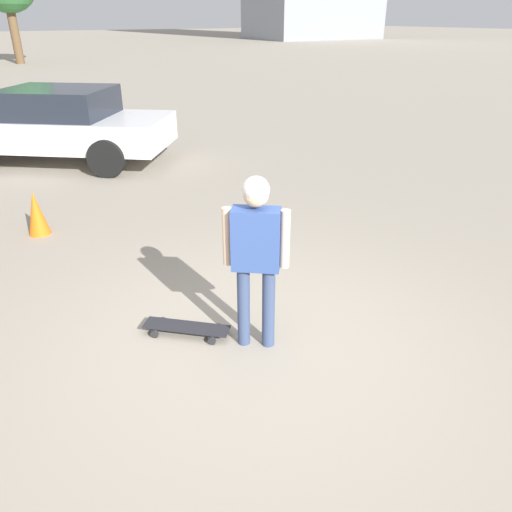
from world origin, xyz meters
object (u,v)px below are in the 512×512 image
(car_parked_near, at_px, (57,124))
(traffic_cone, at_px, (36,213))
(skateboard, at_px, (187,328))
(person, at_px, (256,245))

(car_parked_near, distance_m, traffic_cone, 3.99)
(skateboard, bearing_deg, person, 178.55)
(car_parked_near, height_order, traffic_cone, car_parked_near)
(skateboard, height_order, traffic_cone, traffic_cone)
(traffic_cone, bearing_deg, car_parked_near, 73.86)
(car_parked_near, xyz_separation_m, traffic_cone, (-1.10, -3.81, -0.46))
(person, bearing_deg, car_parked_near, 128.38)
(skateboard, relative_size, car_parked_near, 0.16)
(traffic_cone, bearing_deg, skateboard, -76.91)
(person, bearing_deg, traffic_cone, 145.65)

